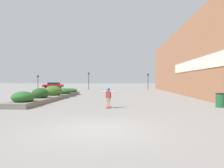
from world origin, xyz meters
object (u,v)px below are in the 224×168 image
(skateboard, at_px, (108,107))
(traffic_light_right, at_px, (148,79))
(car_center_left, at_px, (53,85))
(car_leftmost, at_px, (195,85))
(traffic_light_far_left, at_px, (38,80))
(trash_bin, at_px, (221,100))
(skateboarder, at_px, (108,95))
(traffic_light_left, at_px, (89,78))

(skateboard, height_order, traffic_light_right, traffic_light_right)
(car_center_left, bearing_deg, car_leftmost, -88.35)
(car_leftmost, xyz_separation_m, traffic_light_right, (-12.08, -7.42, 1.57))
(skateboard, relative_size, car_center_left, 0.13)
(car_center_left, bearing_deg, skateboard, -154.56)
(car_center_left, relative_size, traffic_light_right, 1.40)
(skateboard, relative_size, traffic_light_far_left, 0.20)
(car_leftmost, bearing_deg, traffic_light_far_left, 101.49)
(skateboard, height_order, car_center_left, car_center_left)
(trash_bin, distance_m, car_center_left, 42.08)
(car_leftmost, height_order, traffic_light_far_left, traffic_light_far_left)
(skateboarder, distance_m, car_leftmost, 40.34)
(car_center_left, height_order, traffic_light_right, traffic_light_right)
(traffic_light_right, bearing_deg, trash_bin, -86.21)
(skateboarder, distance_m, trash_bin, 7.89)
(traffic_light_far_left, bearing_deg, skateboard, -58.23)
(car_leftmost, height_order, traffic_light_left, traffic_light_left)
(skateboard, distance_m, traffic_light_far_left, 33.90)
(car_center_left, xyz_separation_m, traffic_light_right, (22.67, -6.42, 1.53))
(skateboard, bearing_deg, trash_bin, 30.25)
(traffic_light_left, xyz_separation_m, traffic_light_far_left, (-11.29, 0.43, -0.34))
(traffic_light_far_left, bearing_deg, traffic_light_left, -2.16)
(trash_bin, height_order, traffic_light_right, traffic_light_right)
(skateboard, bearing_deg, traffic_light_far_left, 145.79)
(trash_bin, distance_m, traffic_light_far_left, 37.94)
(car_leftmost, bearing_deg, skateboard, 153.38)
(car_leftmost, height_order, traffic_light_right, traffic_light_right)
(skateboarder, distance_m, car_center_left, 38.83)
(skateboarder, xyz_separation_m, car_leftmost, (18.07, 36.06, -0.12))
(car_leftmost, xyz_separation_m, traffic_light_left, (-24.60, -7.72, 1.71))
(skateboard, height_order, traffic_light_far_left, traffic_light_far_left)
(traffic_light_right, bearing_deg, traffic_light_far_left, 179.71)
(trash_bin, bearing_deg, traffic_light_far_left, 132.58)
(car_leftmost, relative_size, car_center_left, 0.84)
(car_center_left, height_order, traffic_light_far_left, traffic_light_far_left)
(car_leftmost, relative_size, traffic_light_right, 1.19)
(skateboarder, bearing_deg, traffic_light_far_left, 145.79)
(traffic_light_left, bearing_deg, car_center_left, 146.49)
(traffic_light_right, height_order, traffic_light_far_left, traffic_light_right)
(skateboarder, xyz_separation_m, trash_bin, (7.83, 0.85, -0.37))
(skateboarder, height_order, car_center_left, car_center_left)
(trash_bin, xyz_separation_m, traffic_light_far_left, (-25.64, 27.91, 1.62))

